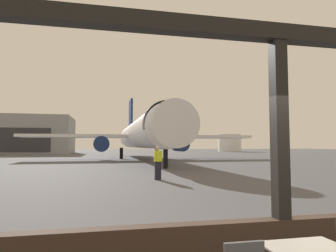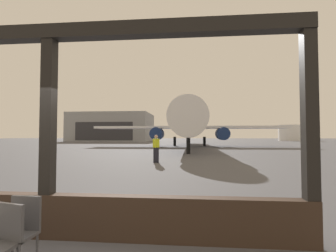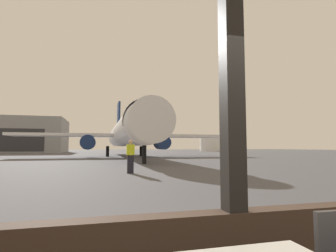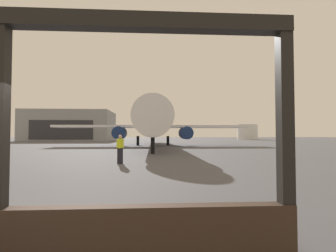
{
  "view_description": "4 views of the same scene",
  "coord_description": "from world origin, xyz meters",
  "px_view_note": "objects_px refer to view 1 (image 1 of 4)",
  "views": [
    {
      "loc": [
        -2.54,
        -3.98,
        1.77
      ],
      "look_at": [
        2.0,
        17.22,
        3.19
      ],
      "focal_mm": 32.06,
      "sensor_mm": 36.0,
      "label": 1
    },
    {
      "loc": [
        2.42,
        -4.0,
        1.7
      ],
      "look_at": [
        0.15,
        20.37,
        2.64
      ],
      "focal_mm": 26.53,
      "sensor_mm": 36.0,
      "label": 2
    },
    {
      "loc": [
        -1.33,
        -2.5,
        1.36
      ],
      "look_at": [
        3.38,
        15.89,
        2.86
      ],
      "focal_mm": 28.46,
      "sensor_mm": 36.0,
      "label": 3
    },
    {
      "loc": [
        2.21,
        -3.74,
        1.77
      ],
      "look_at": [
        3.65,
        20.55,
        2.58
      ],
      "focal_mm": 26.76,
      "sensor_mm": 36.0,
      "label": 4
    }
  ],
  "objects_px": {
    "airplane": "(142,134)",
    "ground_crew_worker": "(158,162)",
    "fuel_storage_tank": "(229,143)",
    "distant_hangar": "(19,135)"
  },
  "relations": [
    {
      "from": "airplane",
      "to": "distant_hangar",
      "type": "xyz_separation_m",
      "value": [
        -23.53,
        35.82,
        0.91
      ]
    },
    {
      "from": "airplane",
      "to": "ground_crew_worker",
      "type": "xyz_separation_m",
      "value": [
        -1.94,
        -22.34,
        -2.36
      ]
    },
    {
      "from": "airplane",
      "to": "ground_crew_worker",
      "type": "distance_m",
      "value": 22.54
    },
    {
      "from": "ground_crew_worker",
      "to": "distant_hangar",
      "type": "bearing_deg",
      "value": 110.37
    },
    {
      "from": "ground_crew_worker",
      "to": "fuel_storage_tank",
      "type": "height_order",
      "value": "fuel_storage_tank"
    },
    {
      "from": "ground_crew_worker",
      "to": "fuel_storage_tank",
      "type": "distance_m",
      "value": 77.16
    },
    {
      "from": "distant_hangar",
      "to": "fuel_storage_tank",
      "type": "relative_size",
      "value": 3.37
    },
    {
      "from": "distant_hangar",
      "to": "airplane",
      "type": "bearing_deg",
      "value": -56.69
    },
    {
      "from": "ground_crew_worker",
      "to": "airplane",
      "type": "bearing_deg",
      "value": 85.04
    },
    {
      "from": "airplane",
      "to": "distant_hangar",
      "type": "distance_m",
      "value": 42.87
    }
  ]
}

